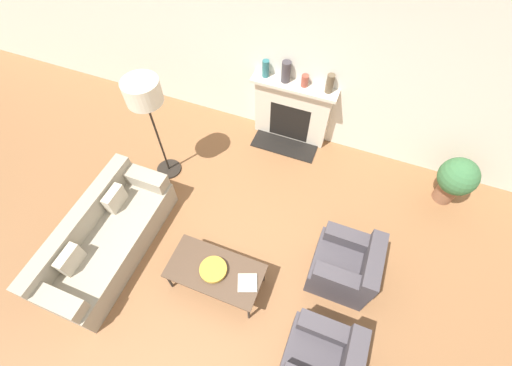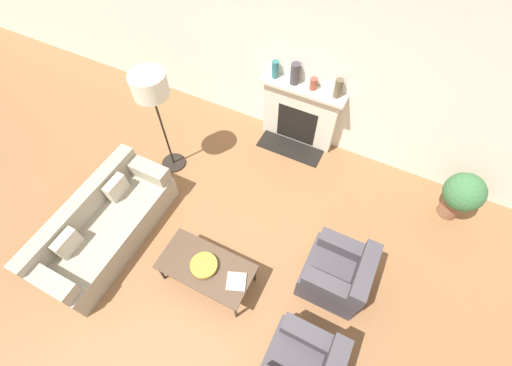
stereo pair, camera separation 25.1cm
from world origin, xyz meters
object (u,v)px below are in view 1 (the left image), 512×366
object	(u,v)px
couch	(106,238)
mantel_vase_right	(330,83)
armchair_near	(322,361)
mantel_vase_center_left	(286,72)
armchair_far	(346,267)
mantel_vase_center_right	(305,81)
book	(247,283)
potted_plant	(457,179)
floor_lamp	(145,98)
fireplace	(292,112)
mantel_vase_left	(266,69)
coffee_table	(215,271)
bowl	(213,270)

from	to	relation	value
couch	mantel_vase_right	world-z (taller)	mantel_vase_right
armchair_near	mantel_vase_center_left	size ratio (longest dim) A/B	2.43
armchair_far	mantel_vase_center_right	world-z (taller)	mantel_vase_center_right
couch	armchair_far	size ratio (longest dim) A/B	2.56
book	armchair_near	bearing A→B (deg)	-45.29
book	mantel_vase_center_left	world-z (taller)	mantel_vase_center_left
mantel_vase_center_left	potted_plant	xyz separation A→B (m)	(2.69, -0.39, -0.77)
floor_lamp	mantel_vase_right	bearing A→B (deg)	34.66
couch	potted_plant	world-z (taller)	potted_plant
fireplace	book	bearing A→B (deg)	-82.53
couch	floor_lamp	distance (m)	1.88
mantel_vase_left	mantel_vase_center_right	bearing A→B (deg)	0.00
mantel_vase_left	coffee_table	bearing A→B (deg)	-81.64
floor_lamp	potted_plant	distance (m)	4.33
fireplace	mantel_vase_right	size ratio (longest dim) A/B	4.56
potted_plant	couch	bearing A→B (deg)	-149.01
armchair_far	mantel_vase_left	size ratio (longest dim) A/B	2.98
couch	mantel_vase_right	size ratio (longest dim) A/B	7.04
fireplace	couch	bearing A→B (deg)	-119.22
couch	mantel_vase_center_right	size ratio (longest dim) A/B	11.34
couch	bowl	world-z (taller)	couch
bowl	mantel_vase_right	distance (m)	2.96
bowl	floor_lamp	distance (m)	2.26
armchair_near	mantel_vase_left	xyz separation A→B (m)	(-1.86, 3.25, 0.90)
mantel_vase_right	potted_plant	bearing A→B (deg)	-10.76
mantel_vase_left	mantel_vase_right	distance (m)	0.96
coffee_table	armchair_near	bearing A→B (deg)	-17.52
floor_lamp	couch	bearing A→B (deg)	-91.82
bowl	couch	bearing A→B (deg)	-177.52
armchair_far	mantel_vase_center_right	xyz separation A→B (m)	(-1.26, 2.13, 0.85)
fireplace	coffee_table	distance (m)	2.78
bowl	armchair_far	bearing A→B (deg)	24.69
armchair_far	bowl	size ratio (longest dim) A/B	2.43
coffee_table	mantel_vase_center_left	world-z (taller)	mantel_vase_center_left
armchair_far	mantel_vase_center_left	xyz separation A→B (m)	(-1.55, 2.13, 0.93)
book	armchair_far	bearing A→B (deg)	11.31
bowl	mantel_vase_center_right	bearing A→B (deg)	85.88
coffee_table	mantel_vase_right	xyz separation A→B (m)	(0.55, 2.79, 0.82)
fireplace	bowl	bearing A→B (deg)	-91.35
mantel_vase_left	floor_lamp	bearing A→B (deg)	-127.58
fireplace	book	size ratio (longest dim) A/B	4.56
coffee_table	mantel_vase_left	bearing A→B (deg)	98.36
couch	mantel_vase_right	distance (m)	3.67
couch	floor_lamp	xyz separation A→B (m)	(0.05, 1.46, 1.18)
mantel_vase_left	fireplace	bearing A→B (deg)	-1.83
floor_lamp	mantel_vase_center_left	xyz separation A→B (m)	(1.40, 1.41, -0.22)
armchair_far	mantel_vase_left	distance (m)	2.97
book	mantel_vase_left	distance (m)	3.02
armchair_far	mantel_vase_center_left	bearing A→B (deg)	-144.02
armchair_far	mantel_vase_center_right	size ratio (longest dim) A/B	4.43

